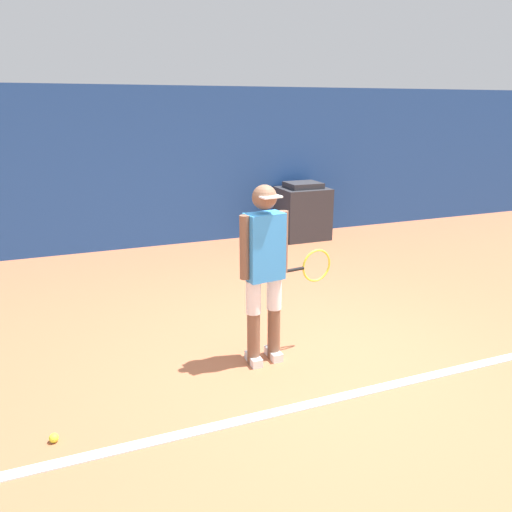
{
  "coord_description": "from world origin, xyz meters",
  "views": [
    {
      "loc": [
        -2.04,
        -3.7,
        2.33
      ],
      "look_at": [
        -0.4,
        0.45,
        0.98
      ],
      "focal_mm": 35.0,
      "sensor_mm": 36.0,
      "label": 1
    }
  ],
  "objects_px": {
    "tennis_ball": "(54,438)",
    "water_bottle": "(267,233)",
    "tennis_player": "(265,267)",
    "covered_chair": "(302,212)"
  },
  "relations": [
    {
      "from": "tennis_player",
      "to": "water_bottle",
      "type": "bearing_deg",
      "value": 59.54
    },
    {
      "from": "covered_chair",
      "to": "tennis_player",
      "type": "bearing_deg",
      "value": -120.86
    },
    {
      "from": "covered_chair",
      "to": "water_bottle",
      "type": "bearing_deg",
      "value": 167.28
    },
    {
      "from": "covered_chair",
      "to": "water_bottle",
      "type": "relative_size",
      "value": 4.04
    },
    {
      "from": "tennis_ball",
      "to": "water_bottle",
      "type": "distance_m",
      "value": 5.99
    },
    {
      "from": "covered_chair",
      "to": "tennis_ball",
      "type": "bearing_deg",
      "value": -133.04
    },
    {
      "from": "covered_chair",
      "to": "water_bottle",
      "type": "distance_m",
      "value": 0.75
    },
    {
      "from": "tennis_player",
      "to": "tennis_ball",
      "type": "bearing_deg",
      "value": -170.62
    },
    {
      "from": "covered_chair",
      "to": "water_bottle",
      "type": "height_order",
      "value": "covered_chair"
    },
    {
      "from": "tennis_player",
      "to": "covered_chair",
      "type": "distance_m",
      "value": 4.71
    }
  ]
}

